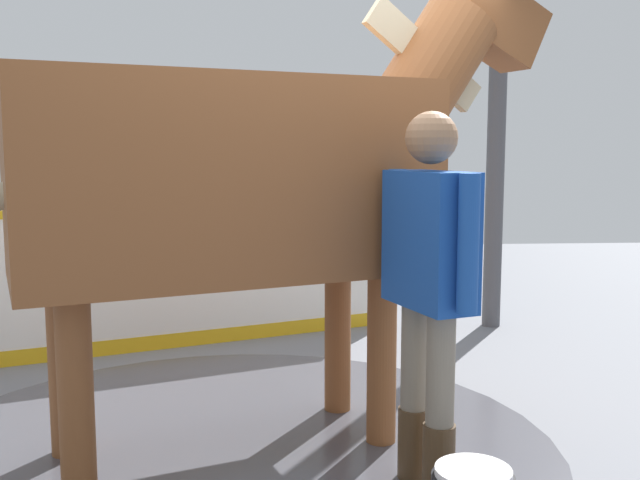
{
  "coord_description": "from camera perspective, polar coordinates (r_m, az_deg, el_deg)",
  "views": [
    {
      "loc": [
        0.12,
        3.9,
        1.6
      ],
      "look_at": [
        -0.12,
        0.38,
        1.15
      ],
      "focal_mm": 41.06,
      "sensor_mm": 36.0,
      "label": 1
    }
  ],
  "objects": [
    {
      "name": "wet_patch",
      "position": [
        4.11,
        -7.22,
        -15.69
      ],
      "size": [
        3.55,
        3.55,
        0.0
      ],
      "primitive_type": "cylinder",
      "color": "#4C4C54",
      "rests_on": "ground"
    },
    {
      "name": "ground_plane",
      "position": [
        4.22,
        -2.05,
        -15.21
      ],
      "size": [
        16.0,
        16.0,
        0.02
      ],
      "primitive_type": "cube",
      "color": "slate"
    },
    {
      "name": "handler",
      "position": [
        3.38,
        8.48,
        -2.6
      ],
      "size": [
        0.38,
        0.67,
        1.76
      ],
      "rotation": [
        0.0,
        0.0,
        0.33
      ],
      "color": "#47331E",
      "rests_on": "ground"
    },
    {
      "name": "horse",
      "position": [
        3.83,
        -5.72,
        5.22
      ],
      "size": [
        3.34,
        1.67,
        2.62
      ],
      "rotation": [
        0.0,
        0.0,
        -2.78
      ],
      "color": "brown",
      "rests_on": "ground"
    },
    {
      "name": "barrier_wall",
      "position": [
        5.92,
        -13.38,
        -3.36
      ],
      "size": [
        4.14,
        1.63,
        1.15
      ],
      "color": "white",
      "rests_on": "ground"
    },
    {
      "name": "roof_post_near",
      "position": [
        6.65,
        13.54,
        6.71
      ],
      "size": [
        0.16,
        0.16,
        3.13
      ],
      "primitive_type": "cylinder",
      "color": "#4C4C51",
      "rests_on": "ground"
    }
  ]
}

